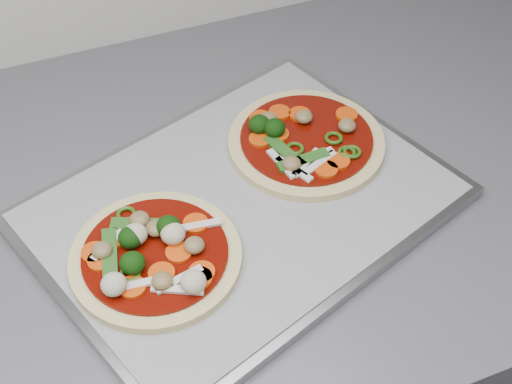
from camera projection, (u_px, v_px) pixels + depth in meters
name	position (u px, v px, depth m)	size (l,w,h in m)	color
base_cabinet	(484.00, 302.00, 1.23)	(3.60, 0.60, 0.86)	silver
baking_tray	(242.00, 206.00, 0.74)	(0.41, 0.31, 0.01)	#939397
parchment	(242.00, 201.00, 0.74)	(0.39, 0.29, 0.00)	#A09FA5
pizza_left	(153.00, 255.00, 0.67)	(0.23, 0.23, 0.03)	#F1D78D
pizza_right	(304.00, 141.00, 0.79)	(0.24, 0.24, 0.03)	#F1D78D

